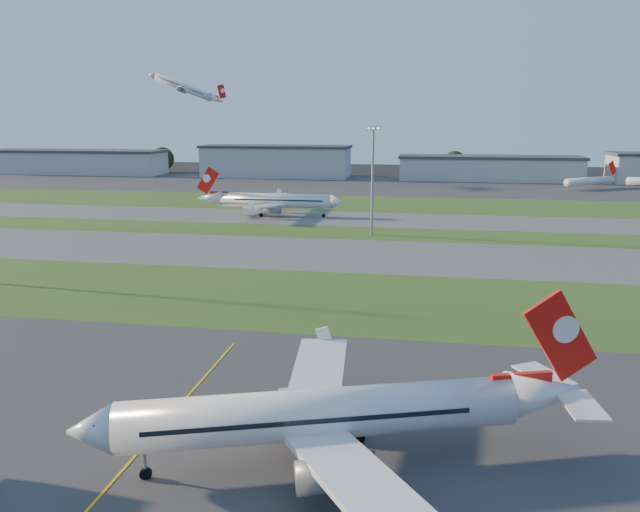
% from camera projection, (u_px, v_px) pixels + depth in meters
% --- Properties ---
extents(ground, '(700.00, 700.00, 0.00)m').
position_uv_depth(ground, '(60.00, 471.00, 49.88)').
color(ground, black).
rests_on(ground, ground).
extents(apron_near, '(300.00, 70.00, 0.01)m').
position_uv_depth(apron_near, '(60.00, 471.00, 49.88)').
color(apron_near, '#333335').
rests_on(apron_near, ground).
extents(grass_strip_a, '(300.00, 34.00, 0.01)m').
position_uv_depth(grass_strip_a, '(246.00, 295.00, 99.90)').
color(grass_strip_a, '#37531B').
rests_on(grass_strip_a, ground).
extents(taxiway_a, '(300.00, 32.00, 0.01)m').
position_uv_depth(taxiway_a, '(291.00, 252.00, 131.65)').
color(taxiway_a, '#515154').
rests_on(taxiway_a, ground).
extents(grass_strip_b, '(300.00, 18.00, 0.01)m').
position_uv_depth(grass_strip_b, '(312.00, 232.00, 155.70)').
color(grass_strip_b, '#37531B').
rests_on(grass_strip_b, ground).
extents(taxiway_b, '(300.00, 26.00, 0.01)m').
position_uv_depth(taxiway_b, '(327.00, 218.00, 176.86)').
color(taxiway_b, '#515154').
rests_on(taxiway_b, ground).
extents(grass_strip_c, '(300.00, 40.00, 0.01)m').
position_uv_depth(grass_strip_c, '(343.00, 203.00, 208.61)').
color(grass_strip_c, '#37531B').
rests_on(grass_strip_c, ground).
extents(apron_far, '(400.00, 80.00, 0.01)m').
position_uv_depth(apron_far, '(362.00, 185.00, 266.33)').
color(apron_far, '#333335').
rests_on(apron_far, ground).
extents(yellow_line, '(0.25, 60.00, 0.02)m').
position_uv_depth(yellow_line, '(118.00, 477.00, 49.04)').
color(yellow_line, gold).
rests_on(yellow_line, ground).
extents(airliner_parked, '(38.18, 32.24, 12.37)m').
position_uv_depth(airliner_parked, '(325.00, 415.00, 49.95)').
color(airliner_parked, silver).
rests_on(airliner_parked, ground).
extents(airliner_taxiing, '(39.93, 33.92, 12.47)m').
position_uv_depth(airliner_taxiing, '(275.00, 201.00, 180.10)').
color(airliner_taxiing, silver).
rests_on(airliner_taxiing, ground).
extents(airliner_departing, '(31.06, 26.10, 9.92)m').
position_uv_depth(airliner_departing, '(184.00, 88.00, 274.47)').
color(airliner_departing, silver).
extents(mini_jet_near, '(23.58, 19.01, 9.48)m').
position_uv_depth(mini_jet_near, '(590.00, 181.00, 249.57)').
color(mini_jet_near, silver).
rests_on(mini_jet_near, ground).
extents(light_mast_centre, '(3.20, 0.70, 25.80)m').
position_uv_depth(light_mast_centre, '(373.00, 174.00, 148.07)').
color(light_mast_centre, gray).
rests_on(light_mast_centre, ground).
extents(hangar_far_west, '(91.80, 23.00, 12.20)m').
position_uv_depth(hangar_far_west, '(77.00, 162.00, 319.12)').
color(hangar_far_west, '#999DA1').
rests_on(hangar_far_west, ground).
extents(hangar_west, '(71.40, 23.00, 15.20)m').
position_uv_depth(hangar_west, '(276.00, 161.00, 301.12)').
color(hangar_west, '#999DA1').
rests_on(hangar_west, ground).
extents(hangar_east, '(81.60, 23.00, 11.20)m').
position_uv_depth(hangar_east, '(489.00, 168.00, 284.72)').
color(hangar_east, '#999DA1').
rests_on(hangar_east, ground).
extents(tree_far_west, '(11.00, 11.00, 12.00)m').
position_uv_depth(tree_far_west, '(22.00, 159.00, 338.28)').
color(tree_far_west, black).
rests_on(tree_far_west, ground).
extents(tree_west, '(12.10, 12.10, 13.20)m').
position_uv_depth(tree_west, '(162.00, 159.00, 326.60)').
color(tree_west, black).
rests_on(tree_west, ground).
extents(tree_mid_west, '(9.90, 9.90, 10.80)m').
position_uv_depth(tree_mid_west, '(331.00, 164.00, 307.89)').
color(tree_mid_west, black).
rests_on(tree_mid_west, ground).
extents(tree_mid_east, '(11.55, 11.55, 12.60)m').
position_uv_depth(tree_mid_east, '(454.00, 163.00, 300.46)').
color(tree_mid_east, black).
rests_on(tree_mid_east, ground).
extents(tree_east, '(10.45, 10.45, 11.40)m').
position_uv_depth(tree_east, '(621.00, 167.00, 286.06)').
color(tree_east, black).
rests_on(tree_east, ground).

